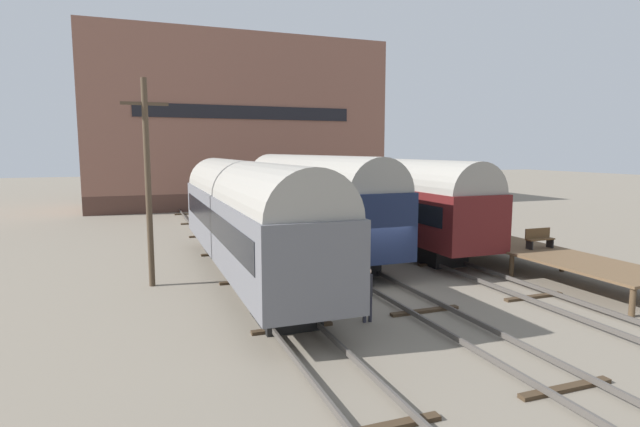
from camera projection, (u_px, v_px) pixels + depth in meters
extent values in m
plane|color=slate|center=(384.00, 290.00, 19.91)|extent=(200.00, 200.00, 0.00)
cube|color=#4C4742|center=(249.00, 299.00, 18.00)|extent=(0.08, 60.00, 0.16)
cube|color=#4C4742|center=(287.00, 295.00, 18.49)|extent=(0.08, 60.00, 0.16)
cube|color=#3D2D1E|center=(293.00, 328.00, 15.47)|extent=(2.60, 0.24, 0.10)
cube|color=#3D2D1E|center=(250.00, 281.00, 21.05)|extent=(2.60, 0.24, 0.10)
cube|color=#3D2D1E|center=(226.00, 254.00, 26.63)|extent=(2.60, 0.24, 0.10)
cube|color=#3D2D1E|center=(210.00, 236.00, 32.21)|extent=(2.60, 0.24, 0.10)
cube|color=#3D2D1E|center=(198.00, 223.00, 37.79)|extent=(2.60, 0.24, 0.10)
cube|color=#3D2D1E|center=(190.00, 214.00, 43.37)|extent=(2.60, 0.24, 0.10)
cube|color=#4C4742|center=(368.00, 287.00, 19.64)|extent=(0.08, 60.00, 0.16)
cube|color=#4C4742|center=(400.00, 284.00, 20.14)|extent=(0.08, 60.00, 0.16)
cube|color=#3D2D1E|center=(566.00, 388.00, 11.54)|extent=(2.60, 0.24, 0.10)
cube|color=#3D2D1E|center=(425.00, 311.00, 17.12)|extent=(2.60, 0.24, 0.10)
cube|color=#3D2D1E|center=(353.00, 271.00, 22.70)|extent=(2.60, 0.24, 0.10)
cube|color=#3D2D1E|center=(310.00, 248.00, 28.28)|extent=(2.60, 0.24, 0.10)
cube|color=#3D2D1E|center=(281.00, 232.00, 33.85)|extent=(2.60, 0.24, 0.10)
cube|color=#3D2D1E|center=(260.00, 220.00, 39.43)|extent=(2.60, 0.24, 0.10)
cube|color=#3D2D1E|center=(244.00, 212.00, 45.01)|extent=(2.60, 0.24, 0.10)
cube|color=#4C4742|center=(468.00, 276.00, 21.29)|extent=(0.08, 60.00, 0.16)
cube|color=#4C4742|center=(496.00, 274.00, 21.79)|extent=(0.08, 60.00, 0.16)
cube|color=#3D2D1E|center=(534.00, 297.00, 18.76)|extent=(2.60, 0.24, 0.10)
cube|color=#3D2D1E|center=(442.00, 263.00, 24.34)|extent=(2.60, 0.24, 0.10)
cube|color=#3D2D1E|center=(385.00, 242.00, 29.92)|extent=(2.60, 0.24, 0.10)
cube|color=#3D2D1E|center=(345.00, 228.00, 35.50)|extent=(2.60, 0.24, 0.10)
cube|color=#3D2D1E|center=(316.00, 217.00, 41.08)|extent=(2.60, 0.24, 0.10)
cube|color=#3D2D1E|center=(294.00, 209.00, 46.66)|extent=(2.60, 0.24, 0.10)
cube|color=black|center=(282.00, 226.00, 33.56)|extent=(1.80, 2.40, 1.00)
cube|color=black|center=(352.00, 261.00, 22.78)|extent=(1.80, 2.40, 1.00)
cube|color=#192342|center=(310.00, 206.00, 27.93)|extent=(3.03, 17.83, 2.84)
cube|color=black|center=(310.00, 200.00, 27.89)|extent=(3.07, 16.40, 1.02)
cylinder|color=gray|center=(310.00, 181.00, 27.75)|extent=(2.88, 17.47, 2.88)
cube|color=black|center=(224.00, 244.00, 27.01)|extent=(1.80, 2.40, 1.00)
cube|color=black|center=(285.00, 306.00, 16.18)|extent=(1.80, 2.40, 1.00)
cube|color=slate|center=(246.00, 225.00, 21.37)|extent=(3.03, 17.93, 2.66)
cube|color=black|center=(246.00, 218.00, 21.33)|extent=(3.07, 16.49, 0.96)
cylinder|color=gray|center=(246.00, 195.00, 21.20)|extent=(2.87, 17.57, 2.87)
cube|color=black|center=(342.00, 221.00, 35.88)|extent=(1.80, 2.40, 1.00)
cube|color=black|center=(438.00, 253.00, 24.61)|extent=(1.80, 2.40, 1.00)
cube|color=#5B1919|center=(382.00, 204.00, 30.02)|extent=(3.07, 18.65, 2.61)
cube|color=black|center=(382.00, 199.00, 29.98)|extent=(3.11, 17.16, 0.94)
cylinder|color=gray|center=(382.00, 183.00, 29.86)|extent=(2.91, 18.28, 2.91)
cube|color=brown|center=(538.00, 251.00, 22.34)|extent=(3.19, 11.71, 0.10)
cylinder|color=brown|center=(632.00, 303.00, 16.60)|extent=(0.20, 0.20, 0.98)
cylinder|color=brown|center=(438.00, 243.00, 27.21)|extent=(0.20, 0.20, 0.98)
cylinder|color=brown|center=(482.00, 240.00, 28.21)|extent=(0.20, 0.20, 0.98)
cylinder|color=brown|center=(512.00, 266.00, 21.90)|extent=(0.20, 0.20, 0.98)
cylinder|color=brown|center=(562.00, 261.00, 22.91)|extent=(0.20, 0.20, 0.98)
cube|color=brown|center=(540.00, 239.00, 22.71)|extent=(1.40, 0.40, 0.06)
cube|color=brown|center=(538.00, 233.00, 22.84)|extent=(1.40, 0.06, 0.45)
cube|color=black|center=(529.00, 245.00, 22.53)|extent=(0.06, 0.40, 0.40)
cube|color=black|center=(550.00, 243.00, 22.95)|extent=(0.06, 0.40, 0.40)
cylinder|color=#282833|center=(365.00, 309.00, 16.07)|extent=(0.12, 0.12, 0.86)
cylinder|color=#282833|center=(370.00, 309.00, 16.13)|extent=(0.12, 0.12, 0.86)
cylinder|color=#232328|center=(368.00, 285.00, 16.00)|extent=(0.32, 0.32, 0.71)
sphere|color=tan|center=(368.00, 271.00, 15.94)|extent=(0.23, 0.23, 0.23)
cylinder|color=#473828|center=(148.00, 184.00, 19.96)|extent=(0.24, 0.24, 8.35)
cube|color=#473828|center=(145.00, 104.00, 19.56)|extent=(1.80, 0.12, 0.12)
cube|color=#4F342A|center=(237.00, 196.00, 51.98)|extent=(28.48, 10.85, 1.64)
cube|color=brown|center=(236.00, 116.00, 50.96)|extent=(28.48, 10.85, 14.74)
cube|color=black|center=(247.00, 112.00, 45.87)|extent=(19.94, 0.10, 1.20)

